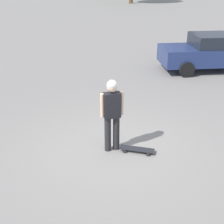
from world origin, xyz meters
The scene contains 4 objects.
ground_plane centered at (0.00, 0.00, 0.00)m, with size 220.00×220.00×0.00m, color gray.
person centered at (0.00, 0.00, 0.99)m, with size 0.24×0.53×1.71m.
skateboard centered at (-0.28, -0.52, 0.07)m, with size 0.59×0.78×0.08m.
car_parked_near centered at (4.92, -5.88, 0.76)m, with size 2.49×4.44×1.49m.
Camera 1 is at (-6.02, 1.88, 3.83)m, focal length 50.00 mm.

